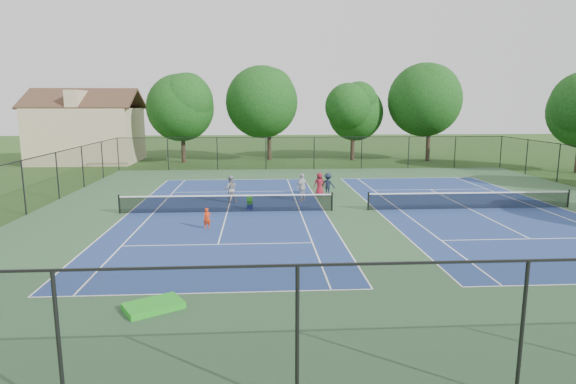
{
  "coord_description": "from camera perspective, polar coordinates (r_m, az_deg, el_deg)",
  "views": [
    {
      "loc": [
        -5.21,
        -26.62,
        5.98
      ],
      "look_at": [
        -3.63,
        -1.0,
        1.3
      ],
      "focal_mm": 30.0,
      "sensor_mm": 36.0,
      "label": 1
    }
  ],
  "objects": [
    {
      "name": "ball_crate",
      "position": [
        27.94,
        -4.55,
        -1.74
      ],
      "size": [
        0.37,
        0.34,
        0.3
      ],
      "primitive_type": "cube",
      "rotation": [
        0.0,
        0.0,
        -0.1
      ],
      "color": "navy",
      "rests_on": "ground"
    },
    {
      "name": "tree_back_a",
      "position": [
        51.22,
        -12.49,
        10.16
      ],
      "size": [
        6.8,
        6.8,
        9.15
      ],
      "color": "#2D2116",
      "rests_on": "ground"
    },
    {
      "name": "bystander_b",
      "position": [
        32.01,
        4.75,
        0.9
      ],
      "size": [
        1.12,
        0.95,
        1.51
      ],
      "primitive_type": "imported",
      "rotation": [
        0.0,
        0.0,
        2.66
      ],
      "color": "#171F33",
      "rests_on": "ground"
    },
    {
      "name": "instructor",
      "position": [
        29.87,
        -6.84,
        0.35
      ],
      "size": [
        0.86,
        0.69,
        1.68
      ],
      "primitive_type": "imported",
      "rotation": [
        0.0,
        0.0,
        3.21
      ],
      "color": "gray",
      "rests_on": "ground"
    },
    {
      "name": "child_player",
      "position": [
        23.76,
        -9.56,
        -3.1
      ],
      "size": [
        0.44,
        0.37,
        1.04
      ],
      "primitive_type": "imported",
      "rotation": [
        0.0,
        0.0,
        0.37
      ],
      "color": "red",
      "rests_on": "ground"
    },
    {
      "name": "court_pad",
      "position": [
        27.78,
        7.36,
        -2.18
      ],
      "size": [
        36.0,
        36.0,
        0.01
      ],
      "primitive_type": "cube",
      "color": "#315630",
      "rests_on": "ground"
    },
    {
      "name": "tree_back_c",
      "position": [
        52.63,
        7.75,
        9.7
      ],
      "size": [
        6.0,
        6.0,
        8.4
      ],
      "color": "#2D2116",
      "rests_on": "ground"
    },
    {
      "name": "bystander_a",
      "position": [
        30.15,
        1.7,
        0.58
      ],
      "size": [
        1.04,
        1.02,
        1.75
      ],
      "primitive_type": "imported",
      "rotation": [
        0.0,
        0.0,
        3.91
      ],
      "color": "silver",
      "rests_on": "ground"
    },
    {
      "name": "clapboard_house",
      "position": [
        54.68,
        -22.68,
        6.51
      ],
      "size": [
        10.8,
        8.1,
        7.65
      ],
      "color": "tan",
      "rests_on": "ground"
    },
    {
      "name": "ground",
      "position": [
        27.78,
        7.36,
        -2.19
      ],
      "size": [
        140.0,
        140.0,
        0.0
      ],
      "primitive_type": "plane",
      "color": "#234716",
      "rests_on": "ground"
    },
    {
      "name": "green_tarp",
      "position": [
        15.17,
        -15.64,
        -12.86
      ],
      "size": [
        1.93,
        1.71,
        0.19
      ],
      "primitive_type": "cube",
      "rotation": [
        0.0,
        0.0,
        0.54
      ],
      "color": "green",
      "rests_on": "ground"
    },
    {
      "name": "tree_back_d",
      "position": [
        53.81,
        16.54,
        10.81
      ],
      "size": [
        7.8,
        7.8,
        10.37
      ],
      "color": "#2D2116",
      "rests_on": "ground"
    },
    {
      "name": "ball_hopper",
      "position": [
        27.87,
        -4.56,
        -1.0
      ],
      "size": [
        0.33,
        0.29,
        0.44
      ],
      "primitive_type": "cube",
      "rotation": [
        0.0,
        0.0,
        0.02
      ],
      "color": "green",
      "rests_on": "ball_crate"
    },
    {
      "name": "bystander_c",
      "position": [
        31.91,
        3.76,
        0.93
      ],
      "size": [
        0.82,
        0.6,
        1.56
      ],
      "primitive_type": "imported",
      "rotation": [
        0.0,
        0.0,
        3.28
      ],
      "color": "maroon",
      "rests_on": "ground"
    },
    {
      "name": "perimeter_fence",
      "position": [
        27.48,
        7.44,
        1.08
      ],
      "size": [
        36.08,
        36.08,
        3.02
      ],
      "color": "black",
      "rests_on": "ground"
    },
    {
      "name": "tennis_court_right",
      "position": [
        29.88,
        20.67,
        -1.7
      ],
      "size": [
        12.0,
        23.83,
        1.07
      ],
      "color": "navy",
      "rests_on": "ground"
    },
    {
      "name": "tree_back_b",
      "position": [
        52.64,
        -2.27,
        10.99
      ],
      "size": [
        7.6,
        7.6,
        10.03
      ],
      "color": "#2D2116",
      "rests_on": "ground"
    },
    {
      "name": "tennis_court_left",
      "position": [
        27.32,
        -7.22,
        -2.18
      ],
      "size": [
        12.0,
        23.83,
        1.07
      ],
      "color": "navy",
      "rests_on": "ground"
    }
  ]
}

